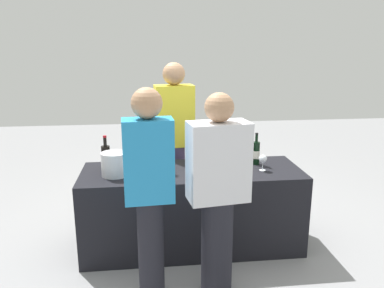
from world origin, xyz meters
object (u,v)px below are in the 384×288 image
object	(u,v)px
wine_glass_0	(113,165)
ice_bucket	(115,164)
wine_bottle_5	(256,153)
server_pouring	(175,137)
wine_bottle_2	(156,156)
wine_glass_4	(238,165)
wine_glass_2	(170,164)
guest_0	(149,189)
wine_bottle_4	(208,156)
wine_bottle_3	(191,154)
wine_bottle_1	(132,156)
wine_bottle_0	(106,158)
wine_glass_1	(136,168)
wine_glass_5	(263,159)
wine_glass_3	(216,165)
guest_1	(218,192)

from	to	relation	value
wine_glass_0	ice_bucket	xyz separation A→B (m)	(0.01, 0.01, 0.00)
wine_bottle_5	server_pouring	distance (m)	0.89
wine_bottle_2	wine_glass_4	world-z (taller)	wine_bottle_2
wine_glass_2	guest_0	bearing A→B (deg)	-105.82
wine_bottle_4	guest_0	world-z (taller)	guest_0
wine_bottle_2	wine_bottle_3	world-z (taller)	wine_bottle_3
wine_bottle_1	wine_bottle_5	world-z (taller)	wine_bottle_1
wine_bottle_2	ice_bucket	bearing A→B (deg)	-152.42
wine_glass_2	server_pouring	world-z (taller)	server_pouring
wine_bottle_0	wine_bottle_1	size ratio (longest dim) A/B	1.01
wine_bottle_1	wine_bottle_3	distance (m)	0.55
wine_glass_1	wine_glass_2	xyz separation A→B (m)	(0.29, 0.09, 0.00)
wine_glass_2	guest_0	xyz separation A→B (m)	(-0.19, -0.66, 0.03)
wine_glass_1	wine_glass_5	bearing A→B (deg)	4.82
wine_bottle_0	wine_bottle_1	bearing A→B (deg)	9.59
wine_bottle_3	wine_bottle_4	bearing A→B (deg)	-12.06
wine_bottle_3	wine_glass_0	world-z (taller)	wine_bottle_3
wine_bottle_3	wine_glass_3	distance (m)	0.35
wine_bottle_2	guest_1	distance (m)	0.97
wine_bottle_2	wine_glass_1	bearing A→B (deg)	-119.78
wine_glass_3	ice_bucket	xyz separation A→B (m)	(-0.89, 0.11, 0.01)
wine_glass_0	guest_1	size ratio (longest dim) A/B	0.09
wine_bottle_1	wine_glass_1	world-z (taller)	wine_bottle_1
wine_glass_4	server_pouring	world-z (taller)	server_pouring
wine_bottle_2	wine_bottle_4	size ratio (longest dim) A/B	1.04
wine_glass_3	wine_bottle_0	bearing A→B (deg)	163.88
wine_bottle_4	server_pouring	xyz separation A→B (m)	(-0.28, 0.50, 0.07)
ice_bucket	wine_glass_0	bearing A→B (deg)	-147.33
wine_glass_4	guest_0	size ratio (longest dim) A/B	0.09
wine_bottle_3	wine_glass_5	size ratio (longest dim) A/B	2.15
wine_bottle_5	wine_glass_3	xyz separation A→B (m)	(-0.44, -0.30, -0.02)
wine_bottle_4	guest_0	size ratio (longest dim) A/B	0.18
wine_bottle_3	wine_glass_0	distance (m)	0.73
wine_bottle_5	wine_glass_1	size ratio (longest dim) A/B	2.26
wine_glass_4	server_pouring	bearing A→B (deg)	123.26
wine_bottle_3	wine_glass_0	xyz separation A→B (m)	(-0.71, -0.19, -0.02)
wine_glass_3	wine_glass_0	bearing A→B (deg)	173.26
server_pouring	wine_bottle_3	bearing A→B (deg)	98.16
server_pouring	guest_1	distance (m)	1.35
wine_bottle_1	wine_glass_1	bearing A→B (deg)	-81.72
wine_bottle_0	wine_bottle_4	world-z (taller)	wine_bottle_0
wine_bottle_4	wine_glass_4	world-z (taller)	wine_bottle_4
wine_bottle_0	wine_bottle_5	distance (m)	1.42
wine_bottle_4	wine_bottle_5	world-z (taller)	wine_bottle_5
wine_bottle_4	wine_glass_0	xyz separation A→B (m)	(-0.87, -0.16, -0.00)
wine_bottle_2	guest_1	size ratio (longest dim) A/B	0.19
wine_glass_4	wine_bottle_1	bearing A→B (deg)	160.53
wine_glass_2	ice_bucket	world-z (taller)	ice_bucket
wine_bottle_2	guest_0	world-z (taller)	guest_0
wine_glass_3	wine_bottle_2	bearing A→B (deg)	149.73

